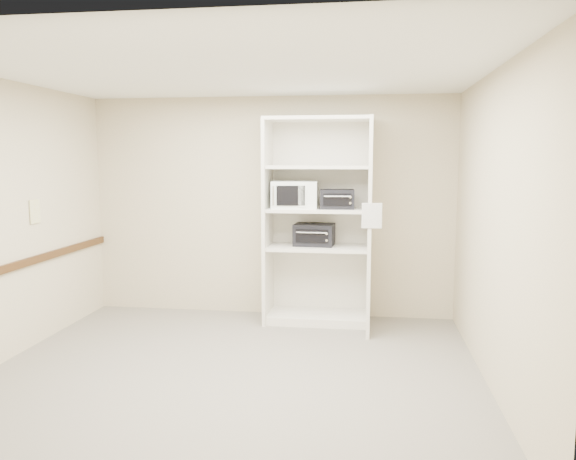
# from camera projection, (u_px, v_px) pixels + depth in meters

# --- Properties ---
(floor) EXTENTS (4.50, 4.00, 0.01)m
(floor) POSITION_uv_depth(u_px,v_px,m) (234.00, 371.00, 5.18)
(floor) COLOR slate
(floor) RESTS_ON ground
(ceiling) EXTENTS (4.50, 4.00, 0.01)m
(ceiling) POSITION_uv_depth(u_px,v_px,m) (230.00, 71.00, 4.84)
(ceiling) COLOR white
(wall_back) EXTENTS (4.50, 0.02, 2.70)m
(wall_back) POSITION_uv_depth(u_px,v_px,m) (270.00, 207.00, 6.97)
(wall_back) COLOR beige
(wall_back) RESTS_ON ground
(wall_front) EXTENTS (4.50, 0.02, 2.70)m
(wall_front) POSITION_uv_depth(u_px,v_px,m) (145.00, 269.00, 3.04)
(wall_front) COLOR beige
(wall_front) RESTS_ON ground
(wall_left) EXTENTS (0.02, 4.00, 2.70)m
(wall_left) POSITION_uv_depth(u_px,v_px,m) (1.00, 222.00, 5.32)
(wall_left) COLOR beige
(wall_left) RESTS_ON ground
(wall_right) EXTENTS (0.02, 4.00, 2.70)m
(wall_right) POSITION_uv_depth(u_px,v_px,m) (494.00, 230.00, 4.70)
(wall_right) COLOR beige
(wall_right) RESTS_ON ground
(shelving_unit) EXTENTS (1.24, 0.92, 2.42)m
(shelving_unit) POSITION_uv_depth(u_px,v_px,m) (322.00, 228.00, 6.61)
(shelving_unit) COLOR silver
(shelving_unit) RESTS_ON floor
(microwave) EXTENTS (0.56, 0.44, 0.32)m
(microwave) POSITION_uv_depth(u_px,v_px,m) (294.00, 195.00, 6.58)
(microwave) COLOR white
(microwave) RESTS_ON shelving_unit
(toaster_oven_upper) EXTENTS (0.41, 0.32, 0.22)m
(toaster_oven_upper) POSITION_uv_depth(u_px,v_px,m) (337.00, 199.00, 6.49)
(toaster_oven_upper) COLOR black
(toaster_oven_upper) RESTS_ON shelving_unit
(toaster_oven_lower) EXTENTS (0.49, 0.38, 0.26)m
(toaster_oven_lower) POSITION_uv_depth(u_px,v_px,m) (314.00, 235.00, 6.68)
(toaster_oven_lower) COLOR black
(toaster_oven_lower) RESTS_ON shelving_unit
(paper_sign) EXTENTS (0.21, 0.02, 0.26)m
(paper_sign) POSITION_uv_depth(u_px,v_px,m) (372.00, 216.00, 5.89)
(paper_sign) COLOR white
(paper_sign) RESTS_ON shelving_unit
(chair_rail) EXTENTS (0.04, 3.98, 0.08)m
(chair_rail) POSITION_uv_depth(u_px,v_px,m) (6.00, 269.00, 5.37)
(chair_rail) COLOR #3B230E
(chair_rail) RESTS_ON wall_left
(wall_poster) EXTENTS (0.01, 0.18, 0.25)m
(wall_poster) POSITION_uv_depth(u_px,v_px,m) (35.00, 211.00, 5.84)
(wall_poster) COLOR silver
(wall_poster) RESTS_ON wall_left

